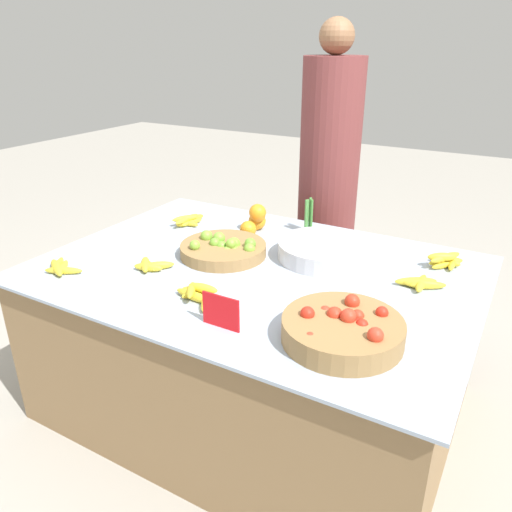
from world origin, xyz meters
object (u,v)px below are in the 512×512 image
(lime_bowl, at_px, (224,249))
(price_sign, at_px, (221,312))
(metal_bowl, at_px, (324,250))
(tomato_basket, at_px, (343,329))
(vendor_person, at_px, (328,189))

(lime_bowl, bearing_deg, price_sign, -57.90)
(metal_bowl, height_order, price_sign, price_sign)
(metal_bowl, relative_size, price_sign, 2.83)
(tomato_basket, relative_size, metal_bowl, 0.97)
(lime_bowl, relative_size, tomato_basket, 0.98)
(lime_bowl, xyz_separation_m, tomato_basket, (0.66, -0.36, 0.01))
(metal_bowl, bearing_deg, lime_bowl, -154.68)
(metal_bowl, height_order, vendor_person, vendor_person)
(price_sign, xyz_separation_m, vendor_person, (-0.21, 1.37, 0.02))
(metal_bowl, distance_m, vendor_person, 0.77)
(metal_bowl, bearing_deg, vendor_person, 111.20)
(lime_bowl, relative_size, vendor_person, 0.22)
(lime_bowl, height_order, metal_bowl, lime_bowl)
(tomato_basket, height_order, vendor_person, vendor_person)
(tomato_basket, xyz_separation_m, metal_bowl, (-0.29, 0.54, -0.00))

